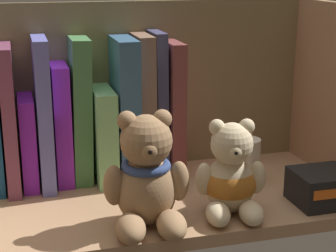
{
  "coord_description": "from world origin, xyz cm",
  "views": [
    {
      "loc": [
        -18.7,
        -79.78,
        37.9
      ],
      "look_at": [
        3.32,
        0.0,
        13.67
      ],
      "focal_mm": 59.48,
      "sensor_mm": 36.0,
      "label": 1
    }
  ],
  "objects_px": {
    "book_6": "(61,123)",
    "book_4": "(28,140)",
    "book_8": "(102,132)",
    "teddy_bear_larger": "(147,179)",
    "book_12": "(171,107)",
    "pillar_candle": "(246,160)",
    "small_product_box": "(322,187)",
    "book_3": "(10,117)",
    "book_10": "(142,105)",
    "teddy_bear_smaller": "(231,177)",
    "book_9": "(123,107)",
    "book_7": "(80,110)",
    "book_11": "(157,103)",
    "book_5": "(43,111)"
  },
  "relations": [
    {
      "from": "pillar_candle",
      "to": "book_8",
      "type": "bearing_deg",
      "value": 158.75
    },
    {
      "from": "book_6",
      "to": "book_12",
      "type": "height_order",
      "value": "book_12"
    },
    {
      "from": "pillar_candle",
      "to": "book_10",
      "type": "bearing_deg",
      "value": 150.6
    },
    {
      "from": "teddy_bear_larger",
      "to": "teddy_bear_smaller",
      "type": "relative_size",
      "value": 1.17
    },
    {
      "from": "book_4",
      "to": "teddy_bear_smaller",
      "type": "relative_size",
      "value": 1.05
    },
    {
      "from": "book_4",
      "to": "book_11",
      "type": "height_order",
      "value": "book_11"
    },
    {
      "from": "book_11",
      "to": "teddy_bear_larger",
      "type": "xyz_separation_m",
      "value": [
        -0.07,
        -0.21,
        -0.05
      ]
    },
    {
      "from": "teddy_bear_smaller",
      "to": "pillar_candle",
      "type": "height_order",
      "value": "teddy_bear_smaller"
    },
    {
      "from": "book_7",
      "to": "book_11",
      "type": "distance_m",
      "value": 0.13
    },
    {
      "from": "book_6",
      "to": "book_9",
      "type": "xyz_separation_m",
      "value": [
        0.11,
        0.0,
        0.02
      ]
    },
    {
      "from": "book_10",
      "to": "book_11",
      "type": "relative_size",
      "value": 0.98
    },
    {
      "from": "book_8",
      "to": "small_product_box",
      "type": "height_order",
      "value": "book_8"
    },
    {
      "from": "book_7",
      "to": "book_5",
      "type": "bearing_deg",
      "value": 180.0
    },
    {
      "from": "book_9",
      "to": "book_7",
      "type": "bearing_deg",
      "value": 180.0
    },
    {
      "from": "book_6",
      "to": "book_4",
      "type": "bearing_deg",
      "value": 180.0
    },
    {
      "from": "book_7",
      "to": "small_product_box",
      "type": "xyz_separation_m",
      "value": [
        0.34,
        -0.2,
        -0.1
      ]
    },
    {
      "from": "book_7",
      "to": "book_9",
      "type": "distance_m",
      "value": 0.07
    },
    {
      "from": "book_4",
      "to": "pillar_candle",
      "type": "distance_m",
      "value": 0.37
    },
    {
      "from": "book_11",
      "to": "book_12",
      "type": "relative_size",
      "value": 1.07
    },
    {
      "from": "book_12",
      "to": "pillar_candle",
      "type": "relative_size",
      "value": 3.09
    },
    {
      "from": "book_5",
      "to": "book_7",
      "type": "height_order",
      "value": "book_5"
    },
    {
      "from": "book_8",
      "to": "book_9",
      "type": "bearing_deg",
      "value": 0.0
    },
    {
      "from": "book_9",
      "to": "book_4",
      "type": "bearing_deg",
      "value": 180.0
    },
    {
      "from": "book_3",
      "to": "teddy_bear_larger",
      "type": "height_order",
      "value": "book_3"
    },
    {
      "from": "book_4",
      "to": "book_10",
      "type": "bearing_deg",
      "value": 0.0
    },
    {
      "from": "book_4",
      "to": "small_product_box",
      "type": "distance_m",
      "value": 0.48
    },
    {
      "from": "pillar_candle",
      "to": "book_6",
      "type": "bearing_deg",
      "value": 163.29
    },
    {
      "from": "book_8",
      "to": "teddy_bear_smaller",
      "type": "distance_m",
      "value": 0.26
    },
    {
      "from": "book_3",
      "to": "book_4",
      "type": "bearing_deg",
      "value": 0.0
    },
    {
      "from": "book_4",
      "to": "book_10",
      "type": "relative_size",
      "value": 0.62
    },
    {
      "from": "book_9",
      "to": "book_12",
      "type": "bearing_deg",
      "value": 0.0
    },
    {
      "from": "book_9",
      "to": "book_10",
      "type": "height_order",
      "value": "book_10"
    },
    {
      "from": "pillar_candle",
      "to": "small_product_box",
      "type": "height_order",
      "value": "pillar_candle"
    },
    {
      "from": "book_3",
      "to": "teddy_bear_smaller",
      "type": "xyz_separation_m",
      "value": [
        0.31,
        -0.2,
        -0.06
      ]
    },
    {
      "from": "teddy_bear_smaller",
      "to": "teddy_bear_larger",
      "type": "bearing_deg",
      "value": -175.72
    },
    {
      "from": "book_12",
      "to": "book_7",
      "type": "bearing_deg",
      "value": 180.0
    },
    {
      "from": "book_4",
      "to": "teddy_bear_larger",
      "type": "xyz_separation_m",
      "value": [
        0.15,
        -0.21,
        -0.0
      ]
    },
    {
      "from": "book_7",
      "to": "book_11",
      "type": "relative_size",
      "value": 0.98
    },
    {
      "from": "book_8",
      "to": "book_7",
      "type": "bearing_deg",
      "value": 180.0
    },
    {
      "from": "book_12",
      "to": "teddy_bear_larger",
      "type": "distance_m",
      "value": 0.23
    },
    {
      "from": "book_3",
      "to": "book_4",
      "type": "relative_size",
      "value": 1.57
    },
    {
      "from": "book_3",
      "to": "book_9",
      "type": "xyz_separation_m",
      "value": [
        0.19,
        0.0,
        0.0
      ]
    },
    {
      "from": "book_6",
      "to": "book_7",
      "type": "xyz_separation_m",
      "value": [
        0.03,
        0.0,
        0.02
      ]
    },
    {
      "from": "teddy_bear_smaller",
      "to": "book_4",
      "type": "bearing_deg",
      "value": 144.59
    },
    {
      "from": "small_product_box",
      "to": "book_7",
      "type": "bearing_deg",
      "value": 149.28
    },
    {
      "from": "book_4",
      "to": "book_10",
      "type": "xyz_separation_m",
      "value": [
        0.2,
        0.0,
        0.05
      ]
    },
    {
      "from": "book_8",
      "to": "teddy_bear_larger",
      "type": "height_order",
      "value": "teddy_bear_larger"
    },
    {
      "from": "teddy_bear_larger",
      "to": "book_12",
      "type": "bearing_deg",
      "value": 65.98
    },
    {
      "from": "book_7",
      "to": "book_10",
      "type": "relative_size",
      "value": 0.99
    },
    {
      "from": "book_6",
      "to": "book_7",
      "type": "distance_m",
      "value": 0.04
    }
  ]
}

